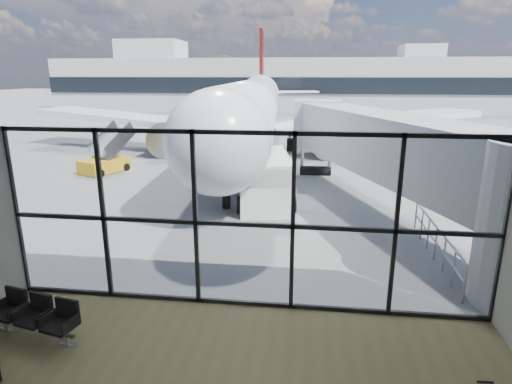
% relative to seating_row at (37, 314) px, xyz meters
% --- Properties ---
extents(ground, '(220.00, 220.00, 0.00)m').
position_rel_seating_row_xyz_m(ground, '(4.43, 41.88, -0.53)').
color(ground, slate).
rests_on(ground, ground).
extents(lounge_shell, '(12.02, 8.01, 4.51)m').
position_rel_seating_row_xyz_m(lounge_shell, '(4.43, -2.92, 2.12)').
color(lounge_shell, brown).
rests_on(lounge_shell, ground).
extents(glass_curtain_wall, '(12.10, 0.12, 4.50)m').
position_rel_seating_row_xyz_m(glass_curtain_wall, '(4.43, 1.88, 1.71)').
color(glass_curtain_wall, white).
rests_on(glass_curtain_wall, ground).
extents(jet_bridge, '(8.00, 16.50, 4.33)m').
position_rel_seating_row_xyz_m(jet_bridge, '(9.33, 8.95, 2.23)').
color(jet_bridge, '#939598').
rests_on(jet_bridge, ground).
extents(apron_railing, '(0.06, 5.46, 1.11)m').
position_rel_seating_row_xyz_m(apron_railing, '(10.03, 5.38, 0.18)').
color(apron_railing, gray).
rests_on(apron_railing, ground).
extents(far_terminal, '(80.00, 12.20, 11.00)m').
position_rel_seating_row_xyz_m(far_terminal, '(3.84, 63.85, 3.67)').
color(far_terminal, beige).
rests_on(far_terminal, ground).
extents(tree_0, '(4.95, 4.95, 7.12)m').
position_rel_seating_row_xyz_m(tree_0, '(-40.57, 73.88, 4.10)').
color(tree_0, '#382619').
rests_on(tree_0, ground).
extents(tree_1, '(5.61, 5.61, 8.07)m').
position_rel_seating_row_xyz_m(tree_1, '(-34.57, 73.88, 4.72)').
color(tree_1, '#382619').
rests_on(tree_1, ground).
extents(tree_2, '(6.27, 6.27, 9.03)m').
position_rel_seating_row_xyz_m(tree_2, '(-28.57, 73.88, 5.34)').
color(tree_2, '#382619').
rests_on(tree_2, ground).
extents(tree_3, '(4.95, 4.95, 7.12)m').
position_rel_seating_row_xyz_m(tree_3, '(-22.57, 73.88, 4.10)').
color(tree_3, '#382619').
rests_on(tree_3, ground).
extents(tree_4, '(5.61, 5.61, 8.07)m').
position_rel_seating_row_xyz_m(tree_4, '(-16.57, 73.88, 4.72)').
color(tree_4, '#382619').
rests_on(tree_4, ground).
extents(tree_5, '(6.27, 6.27, 9.03)m').
position_rel_seating_row_xyz_m(tree_5, '(-10.57, 73.88, 5.34)').
color(tree_5, '#382619').
rests_on(tree_5, ground).
extents(seating_row, '(2.18, 1.04, 0.96)m').
position_rel_seating_row_xyz_m(seating_row, '(0.00, 0.00, 0.00)').
color(seating_row, gray).
rests_on(seating_row, ground).
extents(airliner, '(35.16, 40.78, 10.50)m').
position_rel_seating_row_xyz_m(airliner, '(1.33, 25.44, 2.66)').
color(airliner, white).
rests_on(airliner, ground).
extents(service_van, '(3.17, 5.41, 2.22)m').
position_rel_seating_row_xyz_m(service_van, '(3.94, 10.88, 0.60)').
color(service_van, white).
rests_on(service_van, ground).
extents(belt_loader, '(1.96, 4.23, 1.89)m').
position_rel_seating_row_xyz_m(belt_loader, '(1.44, 19.78, 0.10)').
color(belt_loader, black).
rests_on(belt_loader, ground).
extents(mobile_stairs, '(2.63, 3.61, 2.31)m').
position_rel_seating_row_xyz_m(mobile_stairs, '(-6.25, 16.06, 0.02)').
color(mobile_stairs, gold).
rests_on(mobile_stairs, ground).
extents(traffic_cone_b, '(0.45, 0.45, 0.64)m').
position_rel_seating_row_xyz_m(traffic_cone_b, '(2.06, 13.78, -0.23)').
color(traffic_cone_b, orange).
rests_on(traffic_cone_b, ground).
extents(traffic_cone_c, '(0.47, 0.47, 0.67)m').
position_rel_seating_row_xyz_m(traffic_cone_c, '(9.04, 17.90, -0.22)').
color(traffic_cone_c, '#F2410C').
rests_on(traffic_cone_c, ground).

